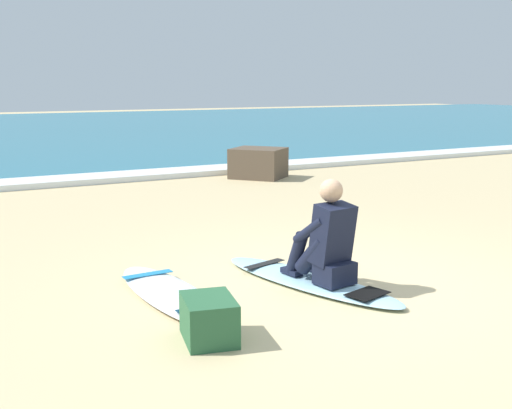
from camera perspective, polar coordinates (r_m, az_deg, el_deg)
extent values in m
plane|color=#CCB584|center=(5.95, 7.84, -7.47)|extent=(80.00, 80.00, 0.00)
cube|color=teal|center=(26.13, -21.38, 6.04)|extent=(80.00, 28.00, 0.10)
cube|color=white|center=(12.74, -13.03, 2.35)|extent=(80.00, 0.90, 0.11)
ellipsoid|color=#9ED1E5|center=(6.06, 4.69, -6.73)|extent=(1.03, 2.19, 0.07)
cube|color=black|center=(6.45, 0.76, -5.27)|extent=(0.49, 0.22, 0.01)
cube|color=black|center=(5.64, 9.86, -7.80)|extent=(0.41, 0.32, 0.01)
cube|color=black|center=(5.82, 7.01, -6.06)|extent=(0.35, 0.30, 0.20)
cylinder|color=black|center=(5.85, 5.08, -4.42)|extent=(0.21, 0.42, 0.43)
cylinder|color=black|center=(5.99, 3.66, -4.32)|extent=(0.16, 0.27, 0.42)
cube|color=black|center=(6.10, 3.17, -5.96)|extent=(0.13, 0.23, 0.05)
cylinder|color=black|center=(5.98, 6.51, -4.11)|extent=(0.21, 0.42, 0.43)
cylinder|color=black|center=(6.14, 5.29, -3.97)|extent=(0.16, 0.27, 0.42)
cube|color=black|center=(6.25, 4.86, -5.57)|extent=(0.13, 0.23, 0.05)
cube|color=black|center=(5.76, 6.82, -2.63)|extent=(0.38, 0.34, 0.57)
sphere|color=tan|center=(5.71, 6.69, 1.24)|extent=(0.21, 0.21, 0.21)
cylinder|color=black|center=(5.77, 4.79, -2.32)|extent=(0.14, 0.40, 0.31)
cylinder|color=black|center=(5.96, 6.80, -1.94)|extent=(0.14, 0.40, 0.31)
ellipsoid|color=silver|center=(5.72, -7.57, -7.87)|extent=(0.60, 1.95, 0.07)
cube|color=#1E7FB7|center=(6.18, -9.60, -6.12)|extent=(0.48, 0.12, 0.01)
cube|color=#0A2C40|center=(5.17, -4.79, -9.39)|extent=(0.37, 0.25, 0.01)
cube|color=brown|center=(12.73, 0.21, 3.70)|extent=(1.28, 1.29, 0.59)
cube|color=#285B38|center=(4.75, -4.20, -10.12)|extent=(0.46, 0.55, 0.32)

